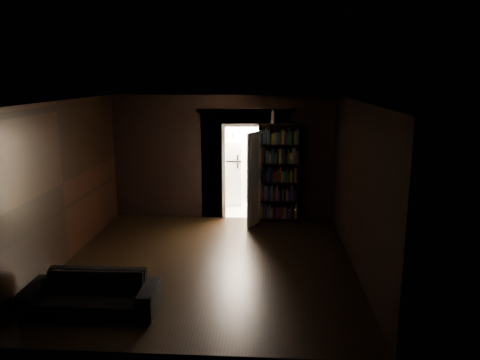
# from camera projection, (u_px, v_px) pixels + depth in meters

# --- Properties ---
(ground) EXTENTS (5.50, 5.50, 0.00)m
(ground) POSITION_uv_depth(u_px,v_px,m) (209.00, 263.00, 8.17)
(ground) COLOR black
(ground) RESTS_ON ground
(room_walls) EXTENTS (5.02, 5.61, 2.84)m
(room_walls) POSITION_uv_depth(u_px,v_px,m) (214.00, 158.00, 8.85)
(room_walls) COLOR black
(room_walls) RESTS_ON ground
(kitchen_alcove) EXTENTS (2.20, 1.80, 2.60)m
(kitchen_alcove) POSITION_uv_depth(u_px,v_px,m) (247.00, 158.00, 11.65)
(kitchen_alcove) COLOR beige
(kitchen_alcove) RESTS_ON ground
(sofa) EXTENTS (1.82, 0.80, 0.70)m
(sofa) POSITION_uv_depth(u_px,v_px,m) (91.00, 287.00, 6.45)
(sofa) COLOR black
(sofa) RESTS_ON ground
(bookshelf) EXTENTS (0.95, 0.56, 2.20)m
(bookshelf) POSITION_uv_depth(u_px,v_px,m) (278.00, 173.00, 10.38)
(bookshelf) COLOR black
(bookshelf) RESTS_ON ground
(refrigerator) EXTENTS (0.95, 0.91, 1.65)m
(refrigerator) POSITION_uv_depth(u_px,v_px,m) (228.00, 171.00, 11.92)
(refrigerator) COLOR white
(refrigerator) RESTS_ON ground
(door) EXTENTS (0.42, 0.78, 2.05)m
(door) POSITION_uv_depth(u_px,v_px,m) (257.00, 178.00, 10.19)
(door) COLOR white
(door) RESTS_ON ground
(figurine) EXTENTS (0.12, 0.12, 0.30)m
(figurine) POSITION_uv_depth(u_px,v_px,m) (273.00, 116.00, 10.18)
(figurine) COLOR white
(figurine) RESTS_ON bookshelf
(bottles) EXTENTS (0.60, 0.25, 0.25)m
(bottles) POSITION_uv_depth(u_px,v_px,m) (224.00, 135.00, 11.70)
(bottles) COLOR black
(bottles) RESTS_ON refrigerator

